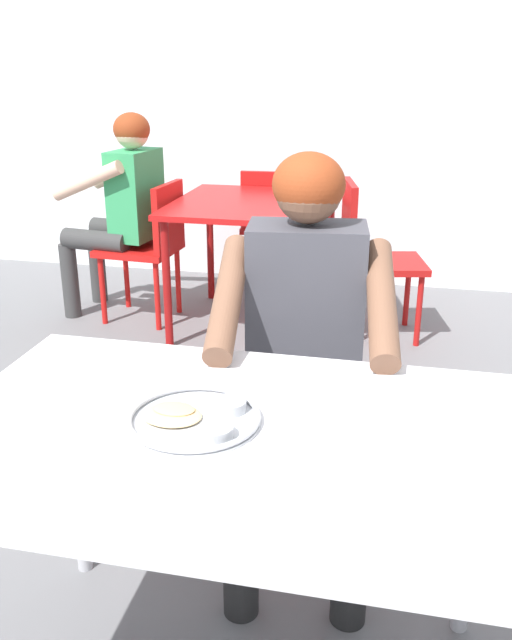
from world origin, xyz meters
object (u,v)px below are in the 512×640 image
diner_foreground (304,333)px  table_background_red (255,216)px  chair_red_left (151,242)px  chair_foreground (306,373)px  table_foreground (229,460)px  thali_tray (196,418)px  chair_red_far (274,221)px  chair_red_right (369,251)px  patron_background (122,198)px

diner_foreground → table_background_red: size_ratio=1.29×
chair_red_left → chair_foreground: bearing=-54.6°
table_foreground → chair_red_left: chair_red_left is taller
table_background_red → chair_red_left: 0.64m
table_background_red → chair_red_left: size_ratio=1.16×
table_background_red → chair_red_left: chair_red_left is taller
thali_tray → chair_foreground: bearing=81.5°
chair_red_left → chair_red_far: bearing=46.9°
chair_red_left → chair_red_far: (0.61, 0.65, 0.01)m
chair_red_far → chair_red_right: bearing=-44.4°
chair_red_right → diner_foreground: bearing=-92.5°
table_foreground → diner_foreground: (0.07, 0.60, 0.06)m
chair_foreground → diner_foreground: diner_foreground is taller
diner_foreground → chair_red_left: size_ratio=1.50×
thali_tray → chair_foreground: chair_foreground is taller
table_background_red → chair_red_left: (-0.61, -0.04, -0.17)m
thali_tray → chair_red_far: size_ratio=0.35×
diner_foreground → chair_red_far: bearing=102.8°
table_foreground → chair_foreground: 0.84m
chair_red_right → table_foreground: bearing=-93.5°
table_background_red → chair_foreground: bearing=-71.9°
patron_background → table_foreground: bearing=-62.7°
diner_foreground → table_background_red: (-0.56, 1.88, -0.08)m
table_background_red → chair_red_far: (-0.00, 0.61, -0.17)m
table_background_red → chair_red_far: 0.64m
diner_foreground → chair_red_left: bearing=122.5°
chair_red_right → chair_red_far: chair_red_right is taller
chair_foreground → chair_red_right: (0.10, 1.64, -0.01)m
chair_foreground → chair_red_left: 1.99m
chair_foreground → patron_background: bearing=128.6°
chair_red_far → chair_foreground: bearing=-76.5°
thali_tray → chair_red_left: chair_red_left is taller
table_foreground → thali_tray: bearing=171.8°
diner_foreground → chair_red_far: 2.57m
table_background_red → chair_red_right: chair_red_right is taller
chair_foreground → chair_red_right: size_ratio=1.01×
table_background_red → chair_red_right: (0.64, -0.02, -0.16)m
table_foreground → chair_red_right: chair_red_right is taller
diner_foreground → chair_red_far: (-0.57, 2.49, -0.25)m
table_foreground → patron_background: patron_background is taller
table_background_red → patron_background: (-0.79, 0.01, 0.06)m
thali_tray → patron_background: (-1.21, 2.48, -0.05)m
thali_tray → patron_background: size_ratio=0.24×
table_foreground → chair_red_far: chair_red_far is taller
diner_foreground → patron_background: (-1.35, 1.89, -0.02)m
thali_tray → patron_background: patron_background is taller
chair_red_right → patron_background: (-1.44, 0.03, 0.22)m
chair_red_far → table_background_red: bearing=-89.7°
table_foreground → thali_tray: size_ratio=4.34×
chair_red_far → patron_background: patron_background is taller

